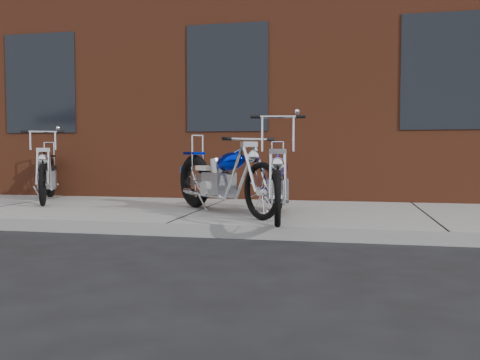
# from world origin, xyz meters

# --- Properties ---
(ground) EXTENTS (120.00, 120.00, 0.00)m
(ground) POSITION_xyz_m (0.00, 0.00, 0.00)
(ground) COLOR #232427
(ground) RESTS_ON ground
(sidewalk) EXTENTS (22.00, 3.00, 0.15)m
(sidewalk) POSITION_xyz_m (0.00, 1.50, 0.07)
(sidewalk) COLOR gray
(sidewalk) RESTS_ON ground
(building_brick) EXTENTS (22.00, 10.00, 8.00)m
(building_brick) POSITION_xyz_m (0.00, 8.00, 4.00)
(building_brick) COLOR brown
(building_brick) RESTS_ON ground
(chopper_purple) EXTENTS (0.54, 2.15, 1.21)m
(chopper_purple) POSITION_xyz_m (1.16, 0.74, 0.54)
(chopper_purple) COLOR black
(chopper_purple) RESTS_ON sidewalk
(chopper_blue) EXTENTS (1.76, 1.77, 1.04)m
(chopper_blue) POSITION_xyz_m (0.38, 1.10, 0.58)
(chopper_blue) COLOR black
(chopper_blue) RESTS_ON sidewalk
(chopper_third) EXTENTS (1.14, 2.01, 1.13)m
(chopper_third) POSITION_xyz_m (-2.82, 2.08, 0.55)
(chopper_third) COLOR black
(chopper_third) RESTS_ON sidewalk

